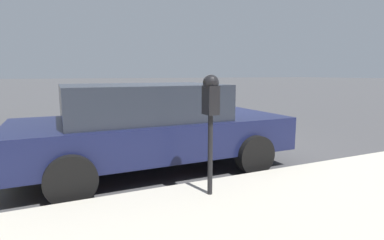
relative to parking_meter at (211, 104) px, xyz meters
name	(u,v)px	position (x,y,z in m)	size (l,w,h in m)	color
ground_plane	(181,150)	(2.66, -0.69, -1.25)	(220.00, 220.00, 0.00)	#424244
parking_meter	(211,104)	(0.00, 0.00, 0.00)	(0.21, 0.19, 1.46)	black
car_navy	(151,125)	(1.68, 0.25, -0.49)	(2.17, 4.45, 1.44)	#14193D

